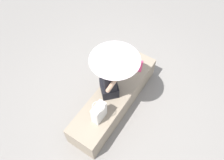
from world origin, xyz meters
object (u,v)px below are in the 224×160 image
object	(u,v)px
person_seated	(109,78)
parasol	(115,55)
handbag_black	(99,112)
magazine	(137,65)

from	to	relation	value
person_seated	parasol	world-z (taller)	parasol
person_seated	handbag_black	world-z (taller)	person_seated
person_seated	magazine	bearing A→B (deg)	171.01
person_seated	magazine	distance (m)	0.88
person_seated	magazine	xyz separation A→B (m)	(-0.78, 0.12, -0.38)
magazine	handbag_black	bearing A→B (deg)	-18.21
parasol	handbag_black	bearing A→B (deg)	8.87
handbag_black	magazine	distance (m)	1.30
parasol	handbag_black	world-z (taller)	parasol
handbag_black	magazine	world-z (taller)	handbag_black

